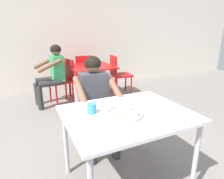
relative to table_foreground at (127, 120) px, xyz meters
The scene contains 11 objects.
back_wall 3.67m from the table_foreground, 91.36° to the left, with size 12.00×0.12×3.40m, color silver.
table_foreground is the anchor object (origin of this frame).
thali_tray 0.10m from the table_foreground, 145.52° to the right, with size 0.33×0.33×0.03m.
drinking_cup 0.34m from the table_foreground, 156.20° to the left, with size 0.08×0.08×0.09m.
chair_foreground 0.95m from the table_foreground, 91.34° to the left, with size 0.43×0.43×0.86m.
diner_foreground 0.71m from the table_foreground, 92.79° to the left, with size 0.52×0.57×1.17m.
table_background_red 2.53m from the table_foreground, 77.62° to the left, with size 0.89×0.91×0.73m.
chair_red_left 2.55m from the table_foreground, 90.40° to the left, with size 0.51×0.49×0.88m.
chair_red_right 2.78m from the table_foreground, 64.37° to the left, with size 0.49×0.48×0.90m.
chair_red_far 3.12m from the table_foreground, 79.72° to the left, with size 0.45×0.44×0.88m.
patron_background 2.48m from the table_foreground, 95.79° to the left, with size 0.57×0.52×1.19m.
Camera 1 is at (-0.74, -1.44, 1.48)m, focal length 31.42 mm.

